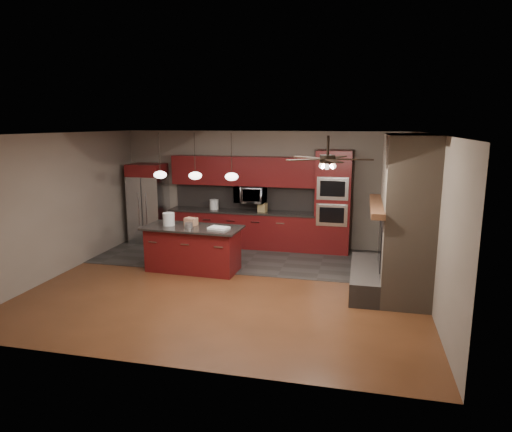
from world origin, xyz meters
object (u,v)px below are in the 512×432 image
(kitchen_island, at_px, (193,248))
(counter_bucket, at_px, (214,204))
(paint_tray, at_px, (219,228))
(cardboard_box, at_px, (191,221))
(counter_box, at_px, (262,207))
(white_bucket, at_px, (169,219))
(refrigerator, at_px, (148,203))
(microwave, at_px, (250,194))
(paint_can, at_px, (189,225))
(oven_tower, at_px, (333,202))

(kitchen_island, distance_m, counter_bucket, 2.10)
(paint_tray, relative_size, cardboard_box, 1.57)
(counter_box, bearing_deg, white_bucket, -114.03)
(refrigerator, bearing_deg, counter_box, 0.61)
(microwave, relative_size, cardboard_box, 3.00)
(refrigerator, distance_m, paint_can, 2.77)
(refrigerator, xyz_separation_m, paint_can, (1.87, -2.04, -0.02))
(cardboard_box, relative_size, counter_box, 1.13)
(oven_tower, xyz_separation_m, kitchen_island, (-2.68, -2.01, -0.73))
(refrigerator, relative_size, white_bucket, 7.66)
(paint_can, xyz_separation_m, counter_box, (1.07, 2.07, 0.03))
(kitchen_island, xyz_separation_m, counter_box, (1.03, 1.97, 0.54))
(oven_tower, xyz_separation_m, paint_tray, (-2.10, -2.07, -0.25))
(microwave, distance_m, cardboard_box, 2.11)
(white_bucket, relative_size, paint_can, 1.58)
(white_bucket, height_order, paint_can, white_bucket)
(oven_tower, height_order, refrigerator, oven_tower)
(white_bucket, xyz_separation_m, counter_box, (1.55, 1.95, -0.04))
(refrigerator, height_order, white_bucket, refrigerator)
(refrigerator, height_order, cardboard_box, refrigerator)
(white_bucket, xyz_separation_m, cardboard_box, (0.44, 0.11, -0.05))
(paint_tray, height_order, counter_box, counter_box)
(white_bucket, xyz_separation_m, counter_bucket, (0.32, 2.00, -0.03))
(cardboard_box, distance_m, counter_box, 2.14)
(cardboard_box, bearing_deg, refrigerator, 149.60)
(paint_can, distance_m, counter_bucket, 2.13)
(oven_tower, bearing_deg, refrigerator, -179.08)
(kitchen_island, xyz_separation_m, paint_tray, (0.58, -0.06, 0.47))
(refrigerator, bearing_deg, microwave, 2.87)
(microwave, relative_size, white_bucket, 2.81)
(paint_can, relative_size, paint_tray, 0.43)
(microwave, xyz_separation_m, paint_tray, (-0.13, -2.13, -0.36))
(oven_tower, distance_m, white_bucket, 3.78)
(microwave, height_order, refrigerator, refrigerator)
(kitchen_island, bearing_deg, counter_bucket, 98.34)
(cardboard_box, bearing_deg, counter_bucket, 107.80)
(counter_bucket, bearing_deg, paint_tray, -69.44)
(counter_bucket, xyz_separation_m, counter_box, (1.23, -0.05, -0.01))
(kitchen_island, xyz_separation_m, counter_bucket, (-0.20, 2.02, 0.56))
(paint_can, relative_size, cardboard_box, 0.68)
(oven_tower, bearing_deg, microwave, 178.34)
(oven_tower, relative_size, paint_can, 14.42)
(kitchen_island, height_order, counter_box, counter_box)
(white_bucket, height_order, counter_bucket, white_bucket)
(microwave, height_order, kitchen_island, microwave)
(paint_tray, bearing_deg, cardboard_box, 176.08)
(counter_bucket, bearing_deg, refrigerator, -177.28)
(counter_box, bearing_deg, paint_tray, -88.02)
(microwave, bearing_deg, kitchen_island, -108.89)
(kitchen_island, relative_size, white_bucket, 7.78)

